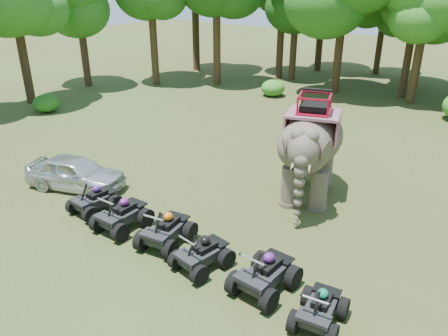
{
  "coord_description": "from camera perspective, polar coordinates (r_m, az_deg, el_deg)",
  "views": [
    {
      "loc": [
        8.24,
        -9.71,
        7.97
      ],
      "look_at": [
        0.0,
        1.2,
        1.9
      ],
      "focal_mm": 35.0,
      "sensor_mm": 36.0,
      "label": 1
    }
  ],
  "objects": [
    {
      "name": "elephant",
      "position": [
        16.77,
        11.23,
        2.79
      ],
      "size": [
        3.65,
        5.32,
        4.1
      ],
      "primitive_type": null,
      "rotation": [
        0.0,
        0.0,
        0.34
      ],
      "color": "#4E4239",
      "rests_on": "ground"
    },
    {
      "name": "tree_21",
      "position": [
        31.87,
        -25.18,
        15.6
      ],
      "size": [
        6.35,
        6.35,
        9.07
      ],
      "primitive_type": null,
      "color": "#195114",
      "rests_on": "ground"
    },
    {
      "name": "tree_0",
      "position": [
        33.13,
        23.1,
        14.5
      ],
      "size": [
        5.01,
        5.01,
        7.16
      ],
      "primitive_type": null,
      "color": "#195114",
      "rests_on": "ground"
    },
    {
      "name": "tree_34",
      "position": [
        36.73,
        24.68,
        16.59
      ],
      "size": [
        6.41,
        6.41,
        9.15
      ],
      "primitive_type": null,
      "color": "#195114",
      "rests_on": "ground"
    },
    {
      "name": "tree_36",
      "position": [
        40.31,
        -3.79,
        20.17
      ],
      "size": [
        7.5,
        7.5,
        10.71
      ],
      "primitive_type": null,
      "color": "#195114",
      "rests_on": "ground"
    },
    {
      "name": "tree_25",
      "position": [
        37.3,
        7.5,
        18.39
      ],
      "size": [
        6.28,
        6.28,
        8.98
      ],
      "primitive_type": null,
      "color": "#195114",
      "rests_on": "ground"
    },
    {
      "name": "tree_24",
      "position": [
        34.67,
        -0.96,
        18.61
      ],
      "size": [
        6.66,
        6.66,
        9.51
      ],
      "primitive_type": null,
      "color": "#195114",
      "rests_on": "ground"
    },
    {
      "name": "atv_4",
      "position": [
        12.14,
        5.38,
        -13.03
      ],
      "size": [
        1.43,
        1.91,
        1.38
      ],
      "primitive_type": null,
      "rotation": [
        0.0,
        0.0,
        -0.04
      ],
      "color": "black",
      "rests_on": "ground"
    },
    {
      "name": "tree_26",
      "position": [
        33.05,
        15.08,
        17.57
      ],
      "size": [
        6.65,
        6.65,
        9.49
      ],
      "primitive_type": null,
      "color": "#195114",
      "rests_on": "ground"
    },
    {
      "name": "tree_32",
      "position": [
        31.84,
        24.19,
        14.33
      ],
      "size": [
        5.26,
        5.26,
        7.51
      ],
      "primitive_type": null,
      "color": "#195114",
      "rests_on": "ground"
    },
    {
      "name": "atv_1",
      "position": [
        15.18,
        -13.25,
        -5.5
      ],
      "size": [
        1.38,
        1.85,
        1.34
      ],
      "primitive_type": null,
      "rotation": [
        0.0,
        0.0,
        0.03
      ],
      "color": "black",
      "rests_on": "ground"
    },
    {
      "name": "ground",
      "position": [
        15.02,
        -2.79,
        -8.13
      ],
      "size": [
        110.0,
        110.0,
        0.0
      ],
      "primitive_type": "plane",
      "color": "#47381E",
      "rests_on": "ground"
    },
    {
      "name": "atv_3",
      "position": [
        12.96,
        -2.92,
        -10.66
      ],
      "size": [
        1.44,
        1.82,
        1.23
      ],
      "primitive_type": null,
      "rotation": [
        0.0,
        0.0,
        -0.14
      ],
      "color": "black",
      "rests_on": "ground"
    },
    {
      "name": "tree_31",
      "position": [
        40.86,
        12.67,
        19.07
      ],
      "size": [
        6.84,
        6.84,
        9.77
      ],
      "primitive_type": null,
      "color": "#195114",
      "rests_on": "ground"
    },
    {
      "name": "atv_0",
      "position": [
        16.49,
        -16.63,
        -3.6
      ],
      "size": [
        1.3,
        1.74,
        1.25
      ],
      "primitive_type": null,
      "rotation": [
        0.0,
        0.0,
        -0.04
      ],
      "color": "black",
      "rests_on": "ground"
    },
    {
      "name": "tree_23",
      "position": [
        35.02,
        -9.29,
        17.74
      ],
      "size": [
        6.11,
        6.11,
        8.73
      ],
      "primitive_type": null,
      "color": "#195114",
      "rests_on": "ground"
    },
    {
      "name": "tree_22",
      "position": [
        35.68,
        -18.13,
        16.91
      ],
      "size": [
        6.01,
        6.01,
        8.59
      ],
      "primitive_type": null,
      "color": "#195114",
      "rests_on": "ground"
    },
    {
      "name": "atv_2",
      "position": [
        14.06,
        -7.62,
        -7.58
      ],
      "size": [
        1.61,
        2.01,
        1.34
      ],
      "primitive_type": null,
      "rotation": [
        0.0,
        0.0,
        0.17
      ],
      "color": "black",
      "rests_on": "ground"
    },
    {
      "name": "tree_33",
      "position": [
        40.83,
        19.87,
        16.45
      ],
      "size": [
        5.03,
        5.03,
        7.18
      ],
      "primitive_type": null,
      "color": "#195114",
      "rests_on": "ground"
    },
    {
      "name": "parked_car",
      "position": [
        18.53,
        -18.84,
        -0.57
      ],
      "size": [
        4.34,
        2.92,
        1.37
      ],
      "primitive_type": "imported",
      "rotation": [
        0.0,
        0.0,
        1.92
      ],
      "color": "silver",
      "rests_on": "ground"
    },
    {
      "name": "tree_29",
      "position": [
        36.89,
        9.23,
        17.72
      ],
      "size": [
        5.83,
        5.83,
        8.32
      ],
      "primitive_type": null,
      "color": "#195114",
      "rests_on": "ground"
    },
    {
      "name": "atv_5",
      "position": [
        11.41,
        12.45,
        -17.07
      ],
      "size": [
        1.38,
        1.74,
        1.18
      ],
      "primitive_type": null,
      "rotation": [
        0.0,
        0.0,
        0.15
      ],
      "color": "black",
      "rests_on": "ground"
    }
  ]
}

